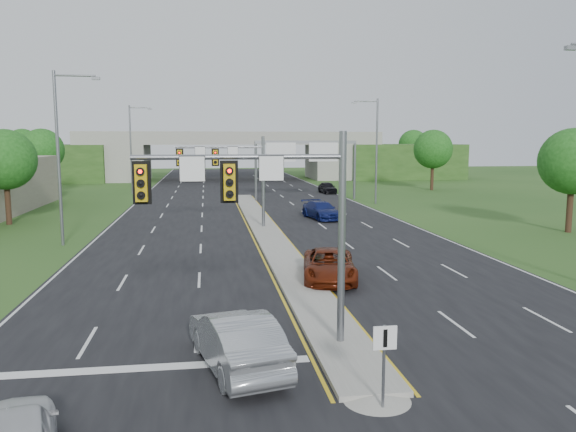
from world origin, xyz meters
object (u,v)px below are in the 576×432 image
at_px(keep_right_sign, 384,353).
at_px(car_far_b, 321,210).
at_px(car_silver, 237,340).
at_px(car_far_a, 329,265).
at_px(car_far_c, 327,188).
at_px(overpass, 231,159).
at_px(signal_mast_far, 233,167).
at_px(signal_mast_near, 272,205).
at_px(sign_gantry, 305,153).

xyz_separation_m(keep_right_sign, car_far_b, (5.45, 33.97, -0.75)).
height_order(car_silver, car_far_a, car_silver).
xyz_separation_m(car_far_a, car_far_c, (9.50, 44.02, -0.02)).
bearing_deg(overpass, signal_mast_far, -92.35).
bearing_deg(car_far_b, keep_right_sign, -110.86).
xyz_separation_m(signal_mast_far, keep_right_sign, (2.26, -29.45, -3.21)).
relative_size(signal_mast_near, keep_right_sign, 3.18).
bearing_deg(overpass, keep_right_sign, -90.00).
distance_m(car_far_b, car_far_c, 23.73).
bearing_deg(car_far_c, sign_gantry, -123.25).
bearing_deg(signal_mast_near, overpass, 88.38).
bearing_deg(car_silver, car_far_a, -130.17).
bearing_deg(keep_right_sign, car_silver, 137.50).
bearing_deg(car_silver, sign_gantry, -115.76).
xyz_separation_m(signal_mast_near, sign_gantry, (8.95, 44.99, 0.51)).
xyz_separation_m(car_silver, car_far_c, (14.47, 53.86, -0.14)).
relative_size(signal_mast_near, signal_mast_far, 1.00).
distance_m(signal_mast_near, keep_right_sign, 5.94).
bearing_deg(sign_gantry, overpass, 100.79).
bearing_deg(car_far_b, sign_gantry, 73.70).
distance_m(car_silver, car_far_a, 11.03).
xyz_separation_m(signal_mast_far, car_silver, (-1.21, -26.27, -3.86)).
xyz_separation_m(car_silver, car_far_a, (4.97, 9.84, -0.12)).
relative_size(keep_right_sign, car_far_b, 0.43).
xyz_separation_m(keep_right_sign, car_far_c, (11.00, 57.04, -0.79)).
bearing_deg(signal_mast_near, car_far_c, 75.85).
bearing_deg(car_far_a, signal_mast_far, 112.66).
relative_size(sign_gantry, car_silver, 2.24).
bearing_deg(sign_gantry, car_silver, -102.38).
height_order(signal_mast_near, sign_gantry, signal_mast_near).
relative_size(sign_gantry, car_far_a, 2.19).
distance_m(signal_mast_far, car_far_b, 9.77).
distance_m(signal_mast_near, signal_mast_far, 25.00).
bearing_deg(signal_mast_near, car_far_a, 66.30).
bearing_deg(car_far_c, car_far_a, -105.82).
xyz_separation_m(car_silver, car_far_b, (8.92, 30.79, -0.10)).
height_order(signal_mast_far, car_far_a, signal_mast_far).
height_order(signal_mast_near, car_silver, signal_mast_near).
bearing_deg(car_far_c, signal_mast_near, -107.79).
xyz_separation_m(keep_right_sign, car_far_a, (1.50, 13.03, -0.76)).
bearing_deg(car_far_b, car_far_c, 64.73).
bearing_deg(keep_right_sign, car_far_a, 83.43).
relative_size(signal_mast_far, keep_right_sign, 3.18).
height_order(keep_right_sign, sign_gantry, sign_gantry).
bearing_deg(signal_mast_near, signal_mast_far, 90.00).
relative_size(sign_gantry, overpass, 0.14).
height_order(signal_mast_near, signal_mast_far, same).
height_order(sign_gantry, car_far_a, sign_gantry).
xyz_separation_m(overpass, car_far_b, (5.45, -50.56, -2.79)).
bearing_deg(car_far_c, keep_right_sign, -104.55).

